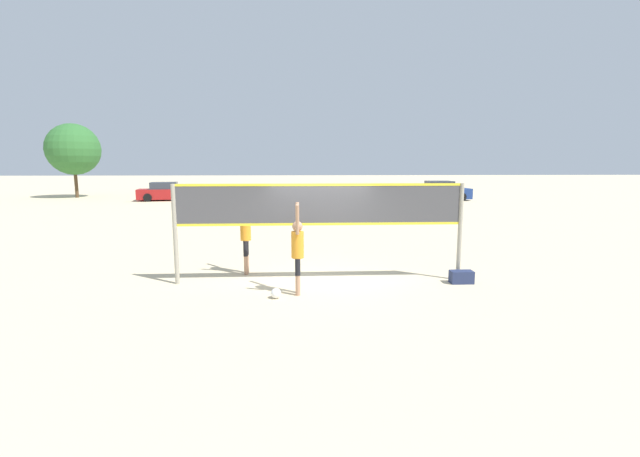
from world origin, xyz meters
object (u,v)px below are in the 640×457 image
at_px(volleyball_net, 320,212).
at_px(parked_car_near, 167,192).
at_px(player_blocker, 246,230).
at_px(tree_left_cluster, 73,149).
at_px(gear_bag, 461,277).
at_px(player_spiker, 298,247).
at_px(parked_car_mid, 441,192).
at_px(volleyball, 276,293).

height_order(volleyball_net, parked_car_near, volleyball_net).
distance_m(player_blocker, tree_left_cluster, 32.82).
bearing_deg(gear_bag, tree_left_cluster, 129.41).
distance_m(volleyball_net, tree_left_cluster, 34.59).
bearing_deg(player_spiker, volleyball_net, -28.88).
distance_m(gear_bag, parked_car_near, 29.00).
relative_size(player_spiker, gear_bag, 3.72).
height_order(player_blocker, tree_left_cluster, tree_left_cluster).
bearing_deg(player_spiker, parked_car_mid, -25.18).
xyz_separation_m(player_spiker, tree_left_cluster, (-19.36, 29.19, 3.08)).
bearing_deg(player_spiker, tree_left_cluster, 33.55).
bearing_deg(player_blocker, gear_bag, 77.57).
bearing_deg(player_blocker, volleyball_net, 65.46).
bearing_deg(parked_car_near, tree_left_cluster, 147.87).
xyz_separation_m(parked_car_near, tree_left_cluster, (-8.80, 3.45, 3.51)).
xyz_separation_m(volleyball_net, parked_car_near, (-11.12, 24.73, -1.11)).
height_order(volleyball_net, parked_car_mid, volleyball_net).
bearing_deg(parked_car_mid, player_blocker, -119.40).
xyz_separation_m(player_blocker, parked_car_mid, (13.08, 22.99, -0.50)).
height_order(player_spiker, player_blocker, player_blocker).
distance_m(parked_car_near, tree_left_cluster, 10.08).
bearing_deg(volleyball_net, player_spiker, -118.88).
height_order(parked_car_near, parked_car_mid, parked_car_mid).
height_order(volleyball_net, player_spiker, volleyball_net).
distance_m(player_spiker, volleyball, 1.13).
distance_m(player_spiker, gear_bag, 4.22).
relative_size(volleyball_net, volleyball, 31.62).
xyz_separation_m(volleyball, parked_car_mid, (12.18, 25.17, 0.58)).
bearing_deg(player_spiker, volleyball, 120.84).
relative_size(gear_bag, parked_car_near, 0.12).
height_order(player_spiker, parked_car_near, player_spiker).
relative_size(volleyball, parked_car_mid, 0.05).
relative_size(volleyball_net, tree_left_cluster, 1.12).
height_order(volleyball, tree_left_cluster, tree_left_cluster).
distance_m(player_blocker, gear_bag, 5.67).
bearing_deg(tree_left_cluster, volleyball_net, -54.76).
distance_m(volleyball, gear_bag, 4.65).
relative_size(gear_bag, parked_car_mid, 0.13).
xyz_separation_m(player_blocker, tree_left_cluster, (-17.98, 27.30, 2.97)).
height_order(parked_car_near, tree_left_cluster, tree_left_cluster).
height_order(volleyball_net, gear_bag, volleyball_net).
height_order(volleyball, parked_car_near, parked_car_near).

